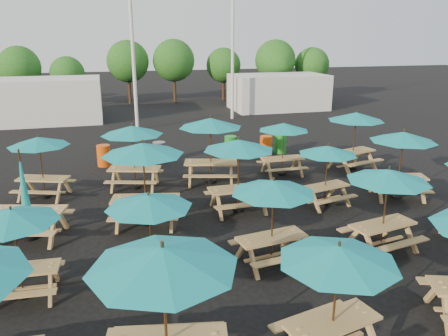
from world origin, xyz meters
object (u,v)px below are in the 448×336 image
object	(u,v)px
picnic_unit_5	(149,206)
picnic_unit_14	(328,153)
waste_bin_4	(280,144)
waste_bin_1	(159,152)
picnic_unit_6	(143,153)
picnic_unit_10	(239,149)
waste_bin_3	(266,146)
picnic_unit_3	(39,145)
picnic_unit_18	(403,140)
picnic_unit_2	(26,203)
picnic_unit_4	(163,265)
picnic_unit_7	(132,134)
picnic_unit_15	(284,130)
picnic_unit_13	(388,180)
picnic_unit_1	(12,221)
picnic_unit_19	(356,120)
picnic_unit_11	(210,126)
waste_bin_0	(104,156)
waste_bin_2	(231,146)
picnic_unit_9	(273,191)

from	to	relation	value
picnic_unit_5	picnic_unit_14	bearing A→B (deg)	9.30
waste_bin_4	waste_bin_1	bearing A→B (deg)	-178.93
picnic_unit_6	picnic_unit_10	size ratio (longest dim) A/B	1.18
picnic_unit_10	waste_bin_1	world-z (taller)	picnic_unit_10
waste_bin_3	picnic_unit_10	bearing A→B (deg)	-117.61
picnic_unit_3	picnic_unit_6	distance (m)	4.53
waste_bin_4	picnic_unit_18	bearing A→B (deg)	-76.43
picnic_unit_2	picnic_unit_4	world-z (taller)	picnic_unit_2
picnic_unit_7	waste_bin_4	distance (m)	8.00
picnic_unit_5	picnic_unit_6	bearing A→B (deg)	68.75
picnic_unit_18	picnic_unit_15	bearing A→B (deg)	144.70
picnic_unit_6	picnic_unit_13	xyz separation A→B (m)	(5.79, -3.22, -0.26)
picnic_unit_1	picnic_unit_3	bearing A→B (deg)	95.49
picnic_unit_10	picnic_unit_3	bearing A→B (deg)	153.31
picnic_unit_2	picnic_unit_6	distance (m)	3.41
picnic_unit_15	picnic_unit_19	distance (m)	3.14
picnic_unit_6	picnic_unit_19	distance (m)	9.51
picnic_unit_7	picnic_unit_13	size ratio (longest dim) A/B	1.13
picnic_unit_6	picnic_unit_11	size ratio (longest dim) A/B	0.97
picnic_unit_13	waste_bin_1	world-z (taller)	picnic_unit_13
picnic_unit_4	picnic_unit_11	bearing A→B (deg)	83.35
picnic_unit_19	waste_bin_3	size ratio (longest dim) A/B	3.05
picnic_unit_5	picnic_unit_1	bearing A→B (deg)	162.15
waste_bin_0	picnic_unit_1	bearing A→B (deg)	-100.26
waste_bin_1	waste_bin_3	xyz separation A→B (m)	(4.98, -0.10, 0.00)
picnic_unit_2	waste_bin_3	world-z (taller)	picnic_unit_2
picnic_unit_4	waste_bin_2	size ratio (longest dim) A/B	2.94
waste_bin_1	waste_bin_3	bearing A→B (deg)	-1.14
picnic_unit_14	picnic_unit_9	bearing A→B (deg)	-146.71
picnic_unit_4	picnic_unit_9	distance (m)	4.44
picnic_unit_9	waste_bin_0	bearing A→B (deg)	103.34
picnic_unit_4	picnic_unit_1	bearing A→B (deg)	140.01
picnic_unit_7	picnic_unit_9	distance (m)	7.09
picnic_unit_13	waste_bin_3	size ratio (longest dim) A/B	2.64
picnic_unit_9	waste_bin_3	size ratio (longest dim) A/B	2.51
picnic_unit_14	picnic_unit_4	bearing A→B (deg)	-146.02
picnic_unit_10	picnic_unit_19	world-z (taller)	picnic_unit_19
picnic_unit_1	waste_bin_4	world-z (taller)	picnic_unit_1
picnic_unit_6	waste_bin_3	xyz separation A→B (m)	(6.19, 6.50, -1.74)
picnic_unit_18	waste_bin_2	xyz separation A→B (m)	(-4.03, 6.90, -1.59)
picnic_unit_13	picnic_unit_9	bearing A→B (deg)	167.91
picnic_unit_15	picnic_unit_11	bearing A→B (deg)	-175.07
picnic_unit_5	waste_bin_1	xyz separation A→B (m)	(1.37, 9.69, -1.35)
picnic_unit_11	picnic_unit_7	bearing A→B (deg)	-166.86
waste_bin_1	picnic_unit_15	bearing A→B (deg)	-34.46
picnic_unit_2	picnic_unit_13	world-z (taller)	picnic_unit_2
picnic_unit_1	picnic_unit_13	bearing A→B (deg)	2.47
picnic_unit_18	waste_bin_3	distance (m)	7.11
picnic_unit_3	picnic_unit_18	world-z (taller)	picnic_unit_18
picnic_unit_11	waste_bin_4	world-z (taller)	picnic_unit_11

